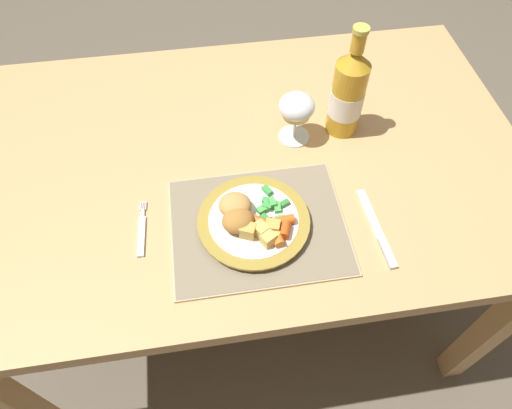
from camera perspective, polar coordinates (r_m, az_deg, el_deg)
ground_plane at (r=1.71m, az=-1.22°, el=-10.62°), size 6.00×6.00×0.00m
dining_table at (r=1.15m, az=-1.78°, el=3.25°), size 1.36×0.86×0.74m
placemat at (r=0.96m, az=0.27°, el=-2.72°), size 0.36×0.29×0.01m
dinner_plate at (r=0.95m, az=-0.05°, el=-2.13°), size 0.23×0.23×0.02m
breaded_croquettes at (r=0.92m, az=-2.46°, el=-1.00°), size 0.08×0.11×0.04m
green_beans_pile at (r=0.95m, az=1.71°, el=-0.23°), size 0.08×0.10×0.02m
glazed_carrots at (r=0.92m, az=2.50°, el=-2.88°), size 0.09×0.08×0.02m
fork at (r=0.98m, az=-14.09°, el=-3.37°), size 0.02×0.14×0.01m
table_knife at (r=0.98m, az=15.14°, el=-3.61°), size 0.03×0.20×0.01m
wine_glass at (r=1.06m, az=5.10°, el=11.84°), size 0.08×0.08×0.13m
bottle at (r=1.09m, az=11.40°, el=13.45°), size 0.08×0.08×0.28m
roast_potatoes at (r=0.91m, az=0.90°, el=-3.50°), size 0.09×0.06×0.03m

